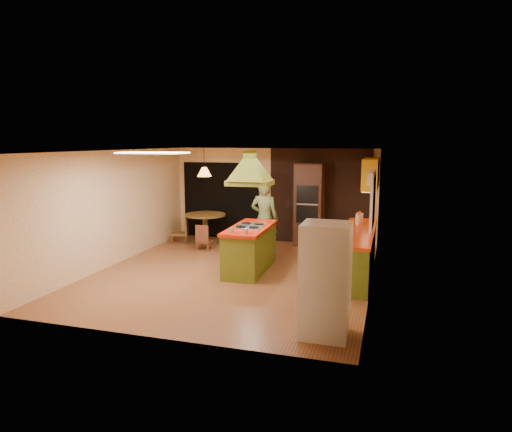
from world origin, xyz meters
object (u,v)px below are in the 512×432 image
(dining_table, at_px, (205,223))
(canister_large, at_px, (359,219))
(kitchen_island, at_px, (250,248))
(wall_oven, at_px, (309,205))
(man, at_px, (264,218))
(refrigerator, at_px, (325,280))

(dining_table, distance_m, canister_large, 4.19)
(kitchen_island, bearing_deg, wall_oven, 72.48)
(man, bearing_deg, canister_large, 174.82)
(man, xyz_separation_m, canister_large, (2.19, -0.26, 0.13))
(kitchen_island, relative_size, refrigerator, 1.18)
(man, relative_size, dining_table, 1.68)
(kitchen_island, distance_m, refrigerator, 3.44)
(man, bearing_deg, dining_table, -21.60)
(refrigerator, xyz_separation_m, wall_oven, (-1.19, 5.45, 0.27))
(refrigerator, xyz_separation_m, dining_table, (-3.85, 4.88, -0.24))
(refrigerator, distance_m, dining_table, 6.23)
(man, relative_size, canister_large, 8.33)
(man, xyz_separation_m, dining_table, (-1.84, 0.79, -0.33))
(refrigerator, distance_m, wall_oven, 5.58)
(wall_oven, bearing_deg, man, -119.83)
(kitchen_island, relative_size, canister_large, 8.85)
(kitchen_island, bearing_deg, dining_table, 130.90)
(refrigerator, xyz_separation_m, canister_large, (0.17, 3.83, 0.23))
(canister_large, bearing_deg, kitchen_island, -154.32)
(wall_oven, xyz_separation_m, canister_large, (1.37, -1.62, -0.04))
(man, bearing_deg, refrigerator, 117.91)
(man, height_order, canister_large, man)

